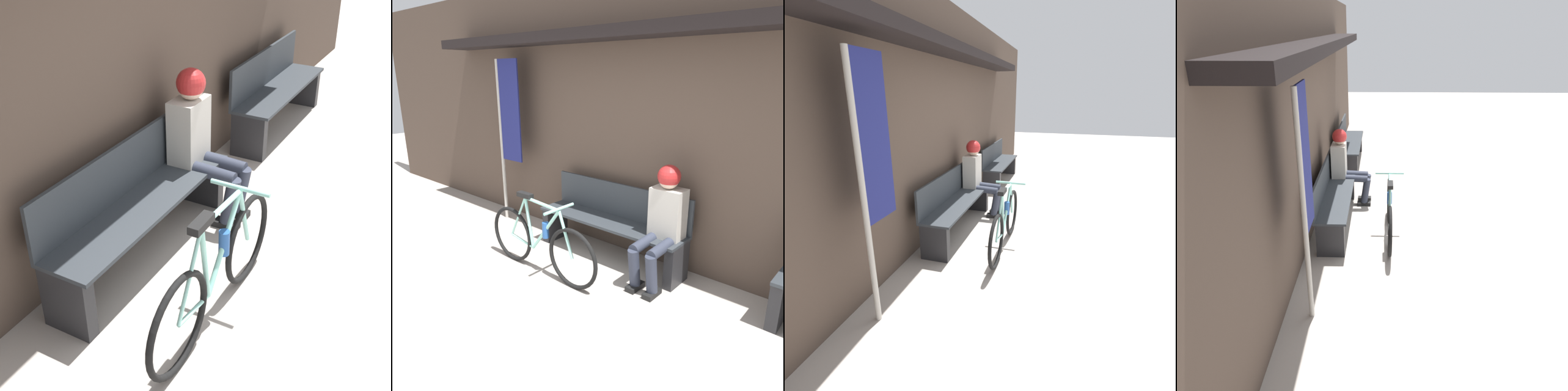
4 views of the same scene
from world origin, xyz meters
TOP-DOWN VIEW (x-y plane):
  - ground_plane at (0.00, 0.00)m, footprint 24.00×24.00m
  - storefront_wall at (0.00, 2.31)m, footprint 12.00×0.56m
  - park_bench_near at (-0.20, 1.98)m, footprint 1.87×0.42m
  - bicycle at (-0.55, 1.17)m, footprint 1.60×0.40m
  - person_seated at (0.52, 1.87)m, footprint 0.34×0.62m
  - banner_pole at (-2.06, 1.99)m, footprint 0.45×0.05m

SIDE VIEW (x-z plane):
  - ground_plane at x=0.00m, z-range 0.00..0.00m
  - bicycle at x=-0.55m, z-range -0.08..0.80m
  - park_bench_near at x=-0.20m, z-range -0.01..0.87m
  - person_seated at x=0.52m, z-range 0.10..1.34m
  - banner_pole at x=-2.06m, z-range 0.30..2.58m
  - storefront_wall at x=0.00m, z-range 0.06..3.26m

